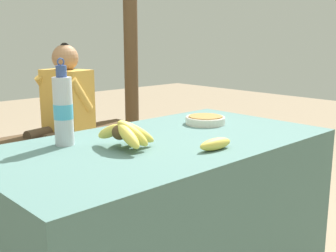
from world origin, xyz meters
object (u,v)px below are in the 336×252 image
(water_bottle, at_px, (63,110))
(wooden_bench, at_px, (35,147))
(loose_banana_front, at_px, (215,144))
(support_post_far, at_px, (130,18))
(serving_bowl, at_px, (205,119))
(banana_bunch_ripe, at_px, (126,132))
(seated_vendor, at_px, (62,108))

(water_bottle, xyz_separation_m, wooden_bench, (0.45, 1.22, -0.47))
(water_bottle, relative_size, loose_banana_front, 2.19)
(wooden_bench, distance_m, support_post_far, 1.34)
(serving_bowl, relative_size, water_bottle, 0.57)
(banana_bunch_ripe, bearing_deg, loose_banana_front, -46.18)
(banana_bunch_ripe, distance_m, water_bottle, 0.26)
(water_bottle, distance_m, support_post_far, 2.05)
(serving_bowl, xyz_separation_m, loose_banana_front, (-0.32, -0.34, 0.00))
(seated_vendor, bearing_deg, serving_bowl, 79.03)
(wooden_bench, bearing_deg, water_bottle, -110.36)
(wooden_bench, height_order, seated_vendor, seated_vendor)
(water_bottle, relative_size, support_post_far, 0.13)
(support_post_far, bearing_deg, wooden_bench, -169.70)
(seated_vendor, xyz_separation_m, support_post_far, (0.79, 0.22, 0.64))
(banana_bunch_ripe, xyz_separation_m, loose_banana_front, (0.23, -0.24, -0.04))
(banana_bunch_ripe, distance_m, loose_banana_front, 0.33)
(banana_bunch_ripe, relative_size, support_post_far, 0.10)
(water_bottle, xyz_separation_m, seated_vendor, (0.65, 1.18, -0.22))
(banana_bunch_ripe, xyz_separation_m, water_bottle, (-0.13, 0.21, 0.07))
(wooden_bench, bearing_deg, banana_bunch_ripe, -102.59)
(water_bottle, xyz_separation_m, support_post_far, (1.44, 1.40, 0.42))
(banana_bunch_ripe, distance_m, wooden_bench, 1.52)
(loose_banana_front, xyz_separation_m, seated_vendor, (0.29, 1.63, -0.10))
(banana_bunch_ripe, height_order, serving_bowl, banana_bunch_ripe)
(serving_bowl, xyz_separation_m, wooden_bench, (-0.23, 1.33, -0.35))
(serving_bowl, bearing_deg, loose_banana_front, -133.77)
(loose_banana_front, bearing_deg, banana_bunch_ripe, 133.82)
(water_bottle, height_order, seated_vendor, seated_vendor)
(seated_vendor, distance_m, support_post_far, 1.04)
(wooden_bench, height_order, support_post_far, support_post_far)
(loose_banana_front, distance_m, support_post_far, 2.21)
(banana_bunch_ripe, bearing_deg, water_bottle, 122.75)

